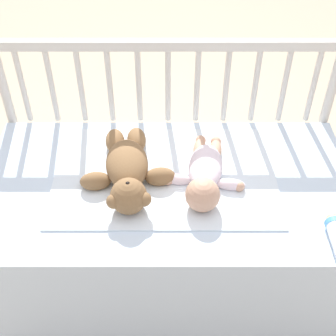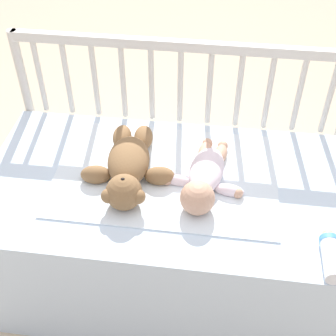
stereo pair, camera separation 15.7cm
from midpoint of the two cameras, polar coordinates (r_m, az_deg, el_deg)
The scene contains 7 objects.
ground_plane at distance 2.01m, azimuth 2.25°, elevation -12.79°, with size 12.00×12.00×0.00m, color #C6B293.
crib_mattress at distance 1.80m, azimuth 2.47°, elevation -8.00°, with size 1.29×0.69×0.53m.
crib_rail at distance 1.83m, azimuth 3.96°, elevation 8.25°, with size 1.29×0.04×0.87m.
blanket at distance 1.63m, azimuth 2.51°, elevation -0.90°, with size 0.77×0.51×0.01m.
teddy_bear at distance 1.59m, azimuth -2.09°, elevation 0.09°, with size 0.33×0.43×0.12m.
baby at distance 1.58m, azimuth 7.31°, elevation -1.29°, with size 0.28×0.39×0.11m.
baby_bottle at distance 1.48m, azimuth 22.20°, elevation -9.89°, with size 0.05×0.18×0.05m.
Camera 2 is at (0.15, -1.14, 1.65)m, focal length 50.00 mm.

